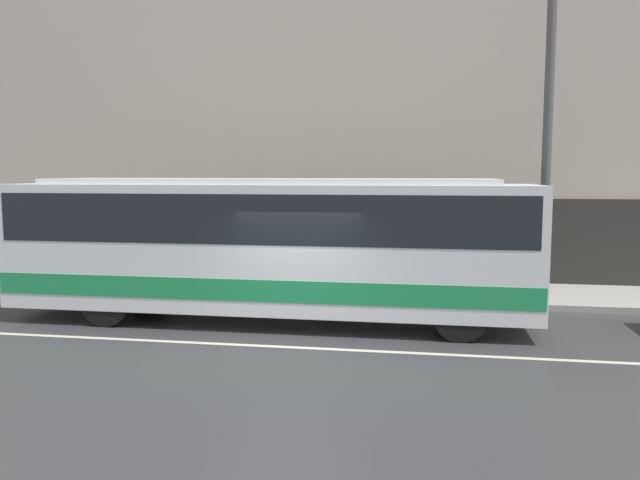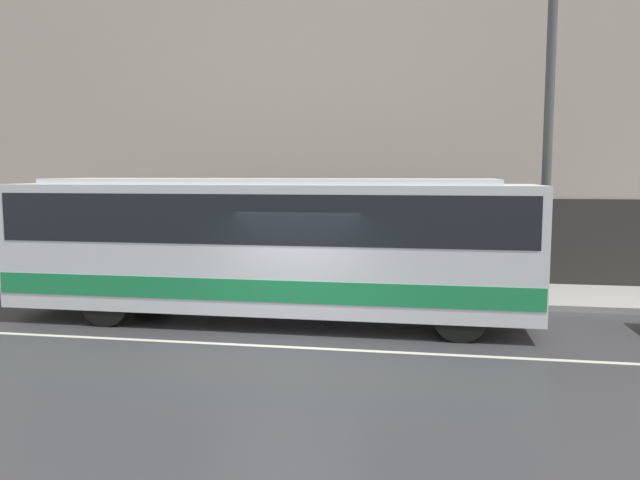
# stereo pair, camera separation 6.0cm
# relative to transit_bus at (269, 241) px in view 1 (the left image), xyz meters

# --- Properties ---
(ground_plane) EXTENTS (60.00, 60.00, 0.00)m
(ground_plane) POSITION_rel_transit_bus_xyz_m (0.89, -2.04, -1.77)
(ground_plane) COLOR #38383A
(sidewalk) EXTENTS (60.00, 3.06, 0.15)m
(sidewalk) POSITION_rel_transit_bus_xyz_m (0.89, 3.50, -1.70)
(sidewalk) COLOR #A09E99
(sidewalk) RESTS_ON ground_plane
(building_facade) EXTENTS (60.00, 0.35, 10.19)m
(building_facade) POSITION_rel_transit_bus_xyz_m (0.89, 5.17, 3.14)
(building_facade) COLOR #B7A899
(building_facade) RESTS_ON ground_plane
(lane_stripe) EXTENTS (54.00, 0.14, 0.01)m
(lane_stripe) POSITION_rel_transit_bus_xyz_m (0.89, -2.04, -1.77)
(lane_stripe) COLOR beige
(lane_stripe) RESTS_ON ground_plane
(transit_bus) EXTENTS (11.41, 2.48, 3.15)m
(transit_bus) POSITION_rel_transit_bus_xyz_m (0.00, 0.00, 0.00)
(transit_bus) COLOR white
(transit_bus) RESTS_ON ground_plane
(utility_pole_near) EXTENTS (0.22, 0.22, 7.87)m
(utility_pole_near) POSITION_rel_transit_bus_xyz_m (6.21, 2.37, 2.32)
(utility_pole_near) COLOR #4C4C4F
(utility_pole_near) RESTS_ON sidewalk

